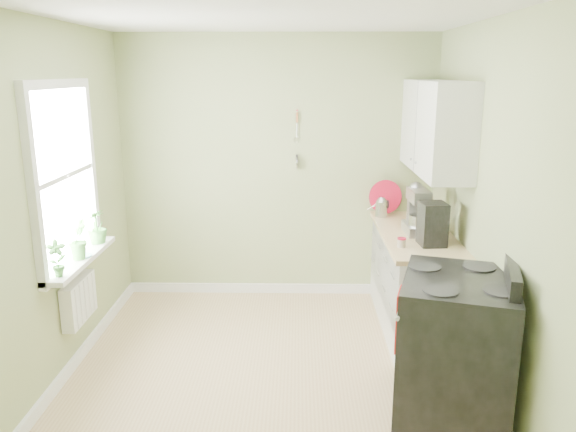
{
  "coord_description": "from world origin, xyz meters",
  "views": [
    {
      "loc": [
        0.21,
        -3.9,
        2.32
      ],
      "look_at": [
        0.13,
        0.55,
        1.18
      ],
      "focal_mm": 35.0,
      "sensor_mm": 36.0,
      "label": 1
    }
  ],
  "objects_px": {
    "kettle": "(381,207)",
    "stove": "(456,349)",
    "stand_mixer": "(418,213)",
    "coffee_maker": "(432,225)"
  },
  "relations": [
    {
      "from": "kettle",
      "to": "stove",
      "type": "bearing_deg",
      "value": -83.59
    },
    {
      "from": "stove",
      "to": "stand_mixer",
      "type": "xyz_separation_m",
      "value": [
        0.01,
        1.45,
        0.58
      ]
    },
    {
      "from": "stove",
      "to": "coffee_maker",
      "type": "distance_m",
      "value": 1.23
    },
    {
      "from": "stand_mixer",
      "to": "kettle",
      "type": "relative_size",
      "value": 2.21
    },
    {
      "from": "kettle",
      "to": "coffee_maker",
      "type": "xyz_separation_m",
      "value": [
        0.29,
        -0.95,
        0.07
      ]
    },
    {
      "from": "stove",
      "to": "coffee_maker",
      "type": "xyz_separation_m",
      "value": [
        0.06,
        1.09,
        0.57
      ]
    },
    {
      "from": "kettle",
      "to": "stand_mixer",
      "type": "bearing_deg",
      "value": -67.65
    },
    {
      "from": "stove",
      "to": "stand_mixer",
      "type": "relative_size",
      "value": 2.59
    },
    {
      "from": "stove",
      "to": "stand_mixer",
      "type": "bearing_deg",
      "value": 89.55
    },
    {
      "from": "coffee_maker",
      "to": "kettle",
      "type": "bearing_deg",
      "value": 106.78
    }
  ]
}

